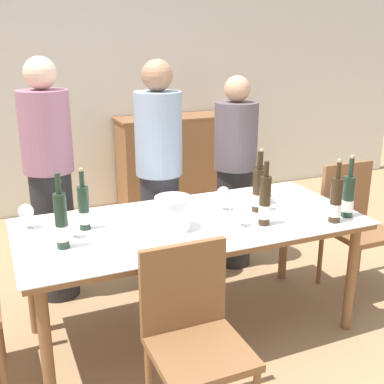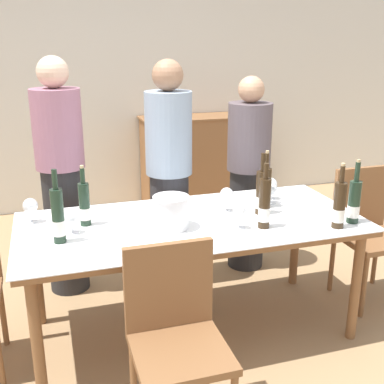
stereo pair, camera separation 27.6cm
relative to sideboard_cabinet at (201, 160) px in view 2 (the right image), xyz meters
name	(u,v)px [view 2 (the right image)]	position (x,y,z in m)	size (l,w,h in m)	color
ground_plane	(192,329)	(-0.83, -2.34, -0.49)	(12.00, 12.00, 0.00)	#A37F56
back_wall	(118,75)	(-0.83, 0.29, 0.91)	(8.00, 0.10, 2.80)	silver
sideboard_cabinet	(201,160)	(0.00, 0.00, 0.00)	(1.30, 0.46, 0.97)	brown
dining_table	(192,231)	(-0.83, -2.34, 0.18)	(2.01, 0.92, 0.74)	brown
ice_bucket	(171,211)	(-0.97, -2.40, 0.35)	(0.21, 0.21, 0.19)	white
wine_bottle_0	(354,202)	(0.06, -2.63, 0.37)	(0.07, 0.07, 0.38)	#1E3323
wine_bottle_1	(265,204)	(-0.47, -2.55, 0.39)	(0.07, 0.07, 0.38)	#332314
wine_bottle_2	(58,217)	(-1.58, -2.43, 0.39)	(0.07, 0.07, 0.40)	#1E3323
wine_bottle_3	(262,194)	(-0.39, -2.34, 0.38)	(0.07, 0.07, 0.38)	#332314
wine_bottle_4	(266,188)	(-0.31, -2.24, 0.37)	(0.07, 0.07, 0.37)	#332314
wine_bottle_5	(85,205)	(-1.43, -2.22, 0.37)	(0.06, 0.06, 0.35)	#1E3323
wine_bottle_6	(339,206)	(-0.07, -2.68, 0.38)	(0.07, 0.07, 0.38)	#332314
wine_glass_0	(272,190)	(-0.24, -2.18, 0.34)	(0.07, 0.07, 0.13)	white
wine_glass_1	(72,218)	(-1.51, -2.32, 0.33)	(0.07, 0.07, 0.13)	white
wine_glass_2	(271,185)	(-0.21, -2.10, 0.35)	(0.08, 0.08, 0.15)	white
wine_glass_3	(30,206)	(-1.73, -2.08, 0.35)	(0.09, 0.09, 0.15)	white
wine_glass_4	(227,195)	(-0.57, -2.24, 0.36)	(0.08, 0.08, 0.15)	white
wine_glass_5	(239,212)	(-0.61, -2.53, 0.35)	(0.07, 0.07, 0.14)	white
chair_near_front	(175,328)	(-1.12, -3.03, 0.02)	(0.42, 0.42, 0.88)	brown
chair_right_end	(367,225)	(0.47, -2.26, 0.04)	(0.42, 0.42, 0.91)	brown
person_host	(62,179)	(-1.53, -1.55, 0.35)	(0.33, 0.33, 1.66)	#262628
person_guest_left	(169,176)	(-0.78, -1.64, 0.33)	(0.33, 0.33, 1.63)	#2D2D33
person_guest_right	(248,176)	(-0.14, -1.58, 0.26)	(0.33, 0.33, 1.50)	#262628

